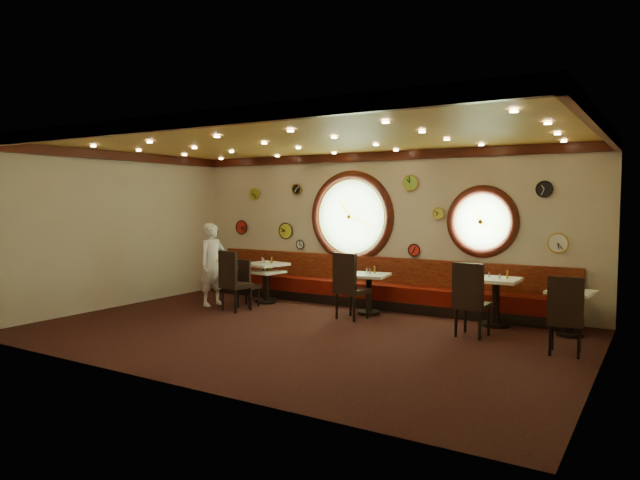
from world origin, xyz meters
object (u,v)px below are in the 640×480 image
at_px(chair_e, 566,311).
at_px(condiment_c_bottle, 375,270).
at_px(chair_c, 348,282).
at_px(condiment_b_bottle, 272,260).
at_px(table_b, 266,277).
at_px(table_e, 571,307).
at_px(condiment_e_pepper, 570,288).
at_px(chair_b, 232,277).
at_px(condiment_a_pepper, 266,269).
at_px(condiment_c_pepper, 370,271).
at_px(condiment_d_salt, 489,275).
at_px(table_c, 369,289).
at_px(chair_a, 245,280).
at_px(condiment_b_salt, 263,260).
at_px(condiment_b_pepper, 264,261).
at_px(condiment_d_pepper, 500,276).
at_px(condiment_e_salt, 563,286).
at_px(condiment_e_bottle, 575,286).
at_px(condiment_c_salt, 367,271).
at_px(condiment_a_bottle, 271,267).
at_px(waiter, 213,264).
at_px(condiment_a_salt, 265,268).
at_px(table_a, 267,283).
at_px(condiment_d_bottle, 507,274).
at_px(chair_d, 470,295).
at_px(table_d, 496,296).

xyz_separation_m(chair_e, condiment_c_bottle, (-3.64, 1.33, 0.21)).
bearing_deg(chair_c, condiment_b_bottle, 173.01).
relative_size(table_b, table_e, 1.17).
bearing_deg(condiment_e_pepper, chair_b, -168.28).
xyz_separation_m(condiment_a_pepper, condiment_c_pepper, (2.45, 0.08, 0.10)).
xyz_separation_m(chair_b, condiment_d_salt, (4.66, 1.42, 0.20)).
xyz_separation_m(table_c, condiment_a_pepper, (-2.44, -0.05, 0.24)).
relative_size(table_b, condiment_e_pepper, 8.56).
height_order(chair_a, condiment_b_salt, chair_a).
relative_size(condiment_b_pepper, condiment_d_pepper, 1.07).
distance_m(condiment_e_salt, condiment_e_bottle, 0.19).
xyz_separation_m(condiment_c_salt, condiment_e_salt, (3.54, 0.14, -0.04)).
height_order(table_c, condiment_b_bottle, condiment_b_bottle).
distance_m(chair_b, condiment_e_bottle, 6.22).
xyz_separation_m(condiment_a_bottle, waiter, (-0.89, -0.85, 0.08)).
height_order(condiment_a_salt, condiment_a_pepper, condiment_a_salt).
relative_size(table_a, condiment_b_bottle, 4.99).
relative_size(condiment_a_bottle, condiment_d_bottle, 1.17).
bearing_deg(condiment_c_pepper, condiment_e_salt, 3.04).
xyz_separation_m(chair_c, waiter, (-3.14, -0.19, 0.15)).
bearing_deg(chair_a, chair_d, -3.79).
bearing_deg(condiment_c_bottle, waiter, -163.55).
xyz_separation_m(condiment_b_salt, condiment_b_pepper, (0.13, -0.13, -0.01)).
height_order(table_c, condiment_c_bottle, condiment_c_bottle).
relative_size(table_b, chair_d, 1.20).
bearing_deg(condiment_c_salt, chair_a, -162.20).
height_order(condiment_b_pepper, condiment_e_salt, condiment_b_pepper).
height_order(chair_e, condiment_c_salt, chair_e).
xyz_separation_m(chair_c, condiment_b_salt, (-2.54, 0.75, 0.20)).
bearing_deg(waiter, condiment_b_bottle, -34.68).
bearing_deg(chair_b, condiment_a_salt, 100.83).
distance_m(chair_b, condiment_c_salt, 2.66).
height_order(table_d, condiment_d_salt, condiment_d_salt).
xyz_separation_m(table_d, waiter, (-5.59, -1.07, 0.33)).
bearing_deg(chair_b, condiment_e_salt, 23.04).
distance_m(condiment_b_salt, waiter, 1.11).
xyz_separation_m(condiment_b_pepper, condiment_e_bottle, (6.14, 0.21, -0.08)).
bearing_deg(table_d, condiment_a_bottle, -177.40).
relative_size(chair_b, condiment_e_salt, 7.43).
bearing_deg(chair_d, condiment_e_pepper, 39.16).
bearing_deg(condiment_c_salt, waiter, -163.78).
height_order(chair_d, condiment_e_bottle, chair_d).
relative_size(table_b, condiment_b_salt, 7.99).
bearing_deg(table_b, table_d, 2.20).
relative_size(condiment_a_pepper, condiment_b_pepper, 0.95).
bearing_deg(condiment_a_bottle, table_b, 170.94).
distance_m(chair_d, condiment_d_bottle, 1.18).
bearing_deg(table_b, chair_a, -88.68).
xyz_separation_m(table_a, condiment_c_pepper, (2.42, 0.09, 0.41)).
bearing_deg(condiment_a_pepper, condiment_b_bottle, 51.09).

